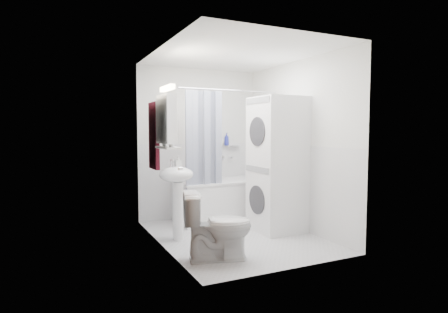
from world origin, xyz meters
name	(u,v)px	position (x,y,z in m)	size (l,w,h in m)	color
floor	(235,236)	(0.00, 0.00, 0.00)	(2.60, 2.60, 0.00)	#B5B5BA
room_walls	(236,125)	(0.00, 0.00, 1.49)	(2.60, 2.60, 2.60)	silver
wainscot	(226,189)	(0.00, 0.29, 0.60)	(1.98, 2.58, 2.58)	white
door	(180,169)	(-0.95, -0.55, 1.00)	(0.05, 2.00, 2.00)	brown
bathtub	(228,197)	(0.34, 0.92, 0.35)	(1.68, 0.79, 0.64)	white
tub_spout	(230,157)	(0.54, 1.25, 0.96)	(0.04, 0.04, 0.12)	silver
curtain_rod	(238,91)	(0.34, 0.58, 2.00)	(0.02, 0.02, 1.86)	silver
shower_curtain	(204,142)	(-0.21, 0.58, 1.25)	(0.55, 0.02, 1.45)	#15224C
sink	(177,186)	(-0.75, 0.17, 0.70)	(0.44, 0.37, 1.04)	white
medicine_cabinet	(166,118)	(-0.90, 0.10, 1.57)	(0.13, 0.50, 0.71)	white
shelf	(168,148)	(-0.89, 0.10, 1.20)	(0.18, 0.54, 0.03)	silver
shower_caddy	(233,146)	(0.59, 1.24, 1.15)	(0.22, 0.06, 0.02)	silver
towel	(154,134)	(-0.94, 0.57, 1.36)	(0.07, 0.38, 0.92)	#51151E
washer_dryer	(278,164)	(0.68, 0.02, 0.94)	(0.68, 0.66, 1.88)	white
toilet	(218,226)	(-0.58, -0.72, 0.37)	(0.42, 0.75, 0.74)	white
soap_pump	(178,166)	(-0.71, 0.25, 0.95)	(0.08, 0.17, 0.08)	gray
shelf_bottle	(172,144)	(-0.89, -0.05, 1.25)	(0.07, 0.18, 0.07)	gray
shelf_cup	(165,142)	(-0.89, 0.22, 1.26)	(0.10, 0.09, 0.10)	gray
shampoo_a	(220,142)	(0.35, 1.24, 1.23)	(0.13, 0.17, 0.13)	gray
shampoo_b	(227,143)	(0.47, 1.24, 1.20)	(0.08, 0.21, 0.08)	#2A30A9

